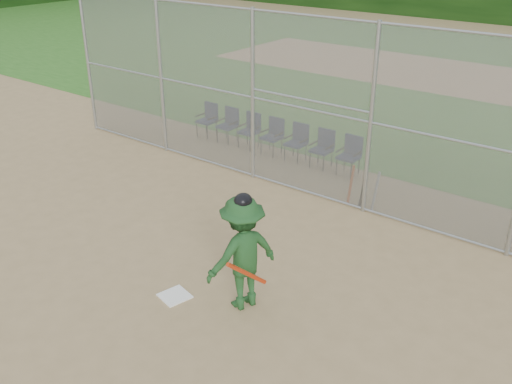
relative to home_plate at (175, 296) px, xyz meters
The scene contains 14 objects.
ground 0.29m from the home_plate, 86.72° to the right, with size 100.00×100.00×0.00m, color tan.
grass_strip 17.71m from the home_plate, 89.95° to the left, with size 100.00×100.00×0.00m, color #2D661E.
dirt_patch_far 17.71m from the home_plate, 89.95° to the left, with size 24.00×24.00×0.00m, color tan.
backstop_fence 5.14m from the home_plate, 89.80° to the left, with size 16.09×0.09×4.00m.
home_plate is the anchor object (origin of this frame).
batter_at_plate 1.51m from the home_plate, 27.73° to the left, with size 1.08×1.44×2.00m.
spare_bats 5.05m from the home_plate, 80.21° to the left, with size 0.66×0.28×0.85m.
chair_0 7.94m from the home_plate, 127.90° to the left, with size 0.54×0.52×0.96m, color #101C3D, non-canonical shape.
chair_1 7.49m from the home_plate, 123.21° to the left, with size 0.54×0.52×0.96m, color #101C3D, non-canonical shape.
chair_2 7.09m from the home_plate, 117.96° to the left, with size 0.54×0.52×0.96m, color #101C3D, non-canonical shape.
chair_3 6.76m from the home_plate, 112.14° to the left, with size 0.54×0.52×0.96m, color #101C3D, non-canonical shape.
chair_4 6.51m from the home_plate, 105.80° to the left, with size 0.54×0.52×0.96m, color #101C3D, non-canonical shape.
chair_5 6.35m from the home_plate, 99.05° to the left, with size 0.54×0.52×0.96m, color #101C3D, non-canonical shape.
chair_6 6.27m from the home_plate, 92.03° to the left, with size 0.54×0.52×0.96m, color #101C3D, non-canonical shape.
Camera 1 is at (5.82, -5.13, 5.62)m, focal length 40.00 mm.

